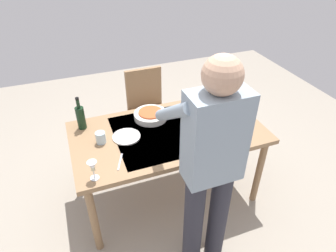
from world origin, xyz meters
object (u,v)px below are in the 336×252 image
at_px(person_server, 211,164).
at_px(wine_glass_left, 93,167).
at_px(water_cup_near_left, 185,131).
at_px(water_cup_far_left, 207,97).
at_px(serving_bowl_pasta, 151,115).
at_px(chair_near, 147,105).
at_px(wine_bottle, 81,117).
at_px(wine_glass_right, 198,99).
at_px(dining_table, 168,138).
at_px(dinner_plate_near, 215,133).
at_px(water_cup_near_right, 101,138).
at_px(dinner_plate_far, 126,137).

xyz_separation_m(person_server, wine_glass_left, (0.70, -0.35, -0.11)).
distance_m(water_cup_near_left, water_cup_far_left, 0.61).
relative_size(water_cup_near_left, water_cup_far_left, 1.00).
xyz_separation_m(wine_glass_left, serving_bowl_pasta, (-0.60, -0.59, -0.07)).
distance_m(wine_glass_left, water_cup_near_left, 0.81).
relative_size(chair_near, person_server, 0.54).
xyz_separation_m(wine_bottle, serving_bowl_pasta, (-0.59, 0.06, -0.08)).
bearing_deg(water_cup_near_left, wine_glass_right, -127.72).
xyz_separation_m(chair_near, wine_bottle, (0.73, 0.52, 0.33)).
bearing_deg(serving_bowl_pasta, chair_near, -103.09).
height_order(dining_table, serving_bowl_pasta, serving_bowl_pasta).
distance_m(chair_near, water_cup_near_left, 0.98).
bearing_deg(wine_glass_left, serving_bowl_pasta, -135.47).
distance_m(wine_glass_left, dinner_plate_near, 1.05).
bearing_deg(wine_glass_right, person_server, 68.91).
relative_size(water_cup_near_right, water_cup_far_left, 0.93).
bearing_deg(dinner_plate_far, wine_bottle, -39.60).
bearing_deg(person_server, wine_bottle, -55.15).
bearing_deg(chair_near, dinner_plate_far, 62.34).
bearing_deg(wine_bottle, chair_near, -144.63).
distance_m(wine_glass_right, dinner_plate_far, 0.77).
height_order(wine_bottle, dinner_plate_near, wine_bottle).
relative_size(water_cup_far_left, dinner_plate_near, 0.45).
bearing_deg(chair_near, dining_table, 85.94).
xyz_separation_m(serving_bowl_pasta, dinner_plate_far, (0.28, 0.20, -0.03)).
distance_m(chair_near, water_cup_near_right, 1.03).
bearing_deg(serving_bowl_pasta, wine_glass_left, 44.53).
height_order(water_cup_near_right, dinner_plate_far, water_cup_near_right).
bearing_deg(wine_glass_left, dining_table, -152.75).
xyz_separation_m(wine_glass_right, water_cup_near_right, (0.94, 0.20, -0.06)).
distance_m(wine_bottle, dinner_plate_far, 0.43).
bearing_deg(water_cup_near_right, dinner_plate_near, 166.51).
xyz_separation_m(water_cup_near_left, dinner_plate_far, (0.46, -0.16, -0.05)).
bearing_deg(person_server, dining_table, -87.96).
bearing_deg(wine_bottle, wine_glass_right, 176.68).
xyz_separation_m(serving_bowl_pasta, dinner_plate_near, (-0.43, 0.42, -0.03)).
xyz_separation_m(chair_near, wine_glass_right, (-0.33, 0.58, 0.32)).
relative_size(wine_bottle, water_cup_near_left, 2.82).
xyz_separation_m(dining_table, water_cup_near_left, (-0.11, 0.12, 0.13)).
distance_m(chair_near, serving_bowl_pasta, 0.65).
bearing_deg(water_cup_far_left, wine_glass_left, 29.36).
distance_m(wine_glass_right, water_cup_near_right, 0.97).
distance_m(wine_bottle, dinner_plate_near, 1.14).
height_order(dining_table, dinner_plate_near, dinner_plate_near).
distance_m(wine_glass_left, water_cup_far_left, 1.37).
distance_m(dining_table, dinner_plate_near, 0.41).
height_order(serving_bowl_pasta, dinner_plate_near, serving_bowl_pasta).
relative_size(dining_table, dinner_plate_far, 7.03).
bearing_deg(water_cup_near_left, person_server, 81.91).
relative_size(person_server, wine_glass_right, 11.19).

